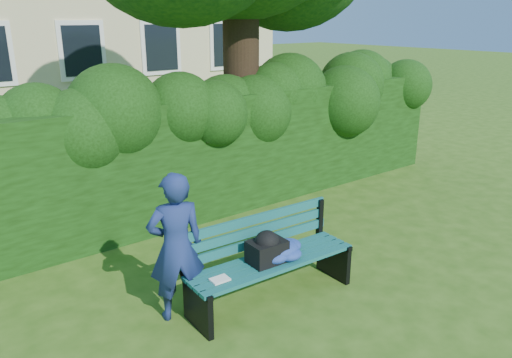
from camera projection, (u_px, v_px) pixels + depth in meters
ground at (286, 265)px, 6.10m from camera, size 80.00×80.00×0.00m
hedge at (191, 156)px, 7.48m from camera, size 10.00×1.00×1.80m
park_bench at (271, 256)px, 5.24m from camera, size 1.90×0.64×0.89m
man_reading at (176, 247)px, 4.84m from camera, size 0.63×0.50×1.52m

